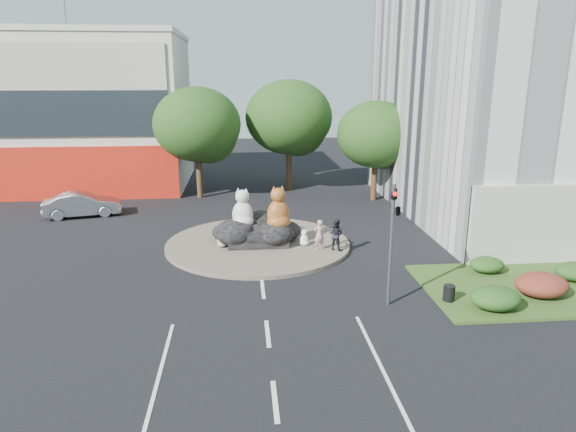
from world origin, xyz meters
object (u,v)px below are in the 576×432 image
object	(u,v)px
pedestrian_dark	(336,234)
parked_car	(82,205)
kitten_calico	(222,238)
kitten_white	(304,237)
cat_tabby	(278,207)
litter_bin	(449,293)
cat_white	(243,208)
pedestrian_pink	(319,235)

from	to	relation	value
pedestrian_dark	parked_car	world-z (taller)	pedestrian_dark
kitten_calico	kitten_white	world-z (taller)	kitten_calico
cat_tabby	parked_car	world-z (taller)	cat_tabby
cat_tabby	litter_bin	world-z (taller)	cat_tabby
pedestrian_dark	litter_bin	size ratio (longest dim) A/B	2.51
cat_tabby	cat_white	bearing A→B (deg)	154.75
kitten_white	parked_car	xyz separation A→B (m)	(-13.77, 7.88, 0.16)
kitten_calico	parked_car	bearing A→B (deg)	144.49
pedestrian_dark	cat_white	bearing A→B (deg)	15.99
kitten_calico	litter_bin	xyz separation A→B (m)	(9.43, -7.48, -0.25)
kitten_white	kitten_calico	bearing A→B (deg)	154.19
cat_white	litter_bin	bearing A→B (deg)	-29.74
kitten_calico	litter_bin	size ratio (longest dim) A/B	1.51
cat_tabby	pedestrian_dark	size ratio (longest dim) A/B	1.40
kitten_white	parked_car	distance (m)	15.86
cat_white	pedestrian_dark	bearing A→B (deg)	-3.68
cat_tabby	parked_car	bearing A→B (deg)	133.86
pedestrian_pink	pedestrian_dark	xyz separation A→B (m)	(0.85, -0.11, 0.02)
kitten_calico	pedestrian_dark	xyz separation A→B (m)	(5.93, -1.01, 0.33)
kitten_white	litter_bin	world-z (taller)	kitten_white
pedestrian_pink	parked_car	xyz separation A→B (m)	(-14.46, 8.65, -0.20)
cat_white	pedestrian_dark	world-z (taller)	cat_white
cat_tabby	pedestrian_pink	distance (m)	2.66
pedestrian_pink	litter_bin	size ratio (longest dim) A/B	2.44
kitten_calico	litter_bin	distance (m)	12.04
kitten_white	cat_tabby	bearing A→B (deg)	141.97
pedestrian_pink	cat_white	bearing A→B (deg)	-35.56
kitten_calico	pedestrian_pink	size ratio (longest dim) A/B	0.62
kitten_calico	pedestrian_pink	distance (m)	5.17
cat_white	litter_bin	distance (m)	11.68
kitten_white	pedestrian_pink	world-z (taller)	pedestrian_pink
kitten_calico	pedestrian_dark	distance (m)	6.02
cat_tabby	kitten_white	distance (m)	2.14
kitten_calico	pedestrian_dark	size ratio (longest dim) A/B	0.60
parked_car	pedestrian_dark	bearing A→B (deg)	-132.82
litter_bin	pedestrian_pink	bearing A→B (deg)	123.47
cat_tabby	parked_car	size ratio (longest dim) A/B	0.48
cat_white	pedestrian_pink	world-z (taller)	cat_white
cat_white	kitten_white	xyz separation A→B (m)	(3.25, -0.69, -1.54)
kitten_calico	cat_tabby	bearing A→B (deg)	7.85
pedestrian_dark	kitten_calico	bearing A→B (deg)	24.33
cat_tabby	parked_car	xyz separation A→B (m)	(-12.40, 7.54, -1.46)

